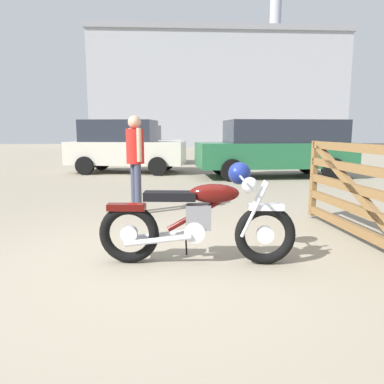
# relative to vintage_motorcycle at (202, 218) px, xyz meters

# --- Properties ---
(ground_plane) EXTENTS (80.00, 80.00, 0.00)m
(ground_plane) POSITION_rel_vintage_motorcycle_xyz_m (-0.44, -0.05, -0.49)
(ground_plane) COLOR gray
(vintage_motorcycle) EXTENTS (2.08, 0.73, 1.07)m
(vintage_motorcycle) POSITION_rel_vintage_motorcycle_xyz_m (0.00, 0.00, 0.00)
(vintage_motorcycle) COLOR black
(vintage_motorcycle) RESTS_ON ground_plane
(timber_gate) EXTENTS (0.28, 2.54, 1.60)m
(timber_gate) POSITION_rel_vintage_motorcycle_xyz_m (2.06, 0.47, 0.21)
(timber_gate) COLOR brown
(timber_gate) RESTS_ON ground_plane
(bystander) EXTENTS (0.30, 0.42, 1.66)m
(bystander) POSITION_rel_vintage_motorcycle_xyz_m (-0.91, 2.50, 0.53)
(bystander) COLOR #383D51
(bystander) RESTS_ON ground_plane
(red_hatchback_near) EXTENTS (4.10, 2.26, 1.78)m
(red_hatchback_near) POSITION_rel_vintage_motorcycle_xyz_m (-1.85, 9.01, 0.43)
(red_hatchback_near) COLOR black
(red_hatchback_near) RESTS_ON ground_plane
(blue_hatchback_right) EXTENTS (4.78, 2.15, 1.74)m
(blue_hatchback_right) POSITION_rel_vintage_motorcycle_xyz_m (3.00, 7.41, 0.45)
(blue_hatchback_right) COLOR black
(blue_hatchback_right) RESTS_ON ground_plane
(dark_sedan_left) EXTENTS (4.41, 2.39, 1.67)m
(dark_sedan_left) POSITION_rel_vintage_motorcycle_xyz_m (-1.78, 12.86, 0.34)
(dark_sedan_left) COLOR black
(dark_sedan_left) RESTS_ON ground_plane
(industrial_building) EXTENTS (23.46, 9.32, 21.73)m
(industrial_building) POSITION_rel_vintage_motorcycle_xyz_m (4.38, 33.49, 4.84)
(industrial_building) COLOR #9EA0A8
(industrial_building) RESTS_ON ground_plane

